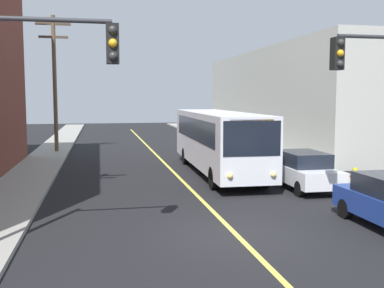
% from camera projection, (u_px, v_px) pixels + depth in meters
% --- Properties ---
extents(ground_plane, '(120.00, 120.00, 0.00)m').
position_uv_depth(ground_plane, '(235.00, 233.00, 13.41)').
color(ground_plane, black).
extents(sidewalk_left, '(2.50, 90.00, 0.15)m').
position_uv_depth(sidewalk_left, '(27.00, 180.00, 21.73)').
color(sidewalk_left, gray).
rests_on(sidewalk_left, ground).
extents(sidewalk_right, '(2.50, 90.00, 0.15)m').
position_uv_depth(sidewalk_right, '(311.00, 170.00, 24.58)').
color(sidewalk_right, gray).
rests_on(sidewalk_right, ground).
extents(lane_stripe_center, '(0.16, 60.00, 0.01)m').
position_uv_depth(lane_stripe_center, '(164.00, 162.00, 28.04)').
color(lane_stripe_center, '#D8CC4C').
rests_on(lane_stripe_center, ground).
extents(building_right_warehouse, '(12.00, 27.27, 7.75)m').
position_uv_depth(building_right_warehouse, '(320.00, 99.00, 38.76)').
color(building_right_warehouse, '#B2B2A8').
rests_on(building_right_warehouse, ground).
extents(city_bus, '(2.85, 12.21, 3.20)m').
position_uv_depth(city_bus, '(217.00, 139.00, 23.91)').
color(city_bus, silver).
rests_on(city_bus, ground).
extents(parked_car_white, '(1.87, 4.42, 1.62)m').
position_uv_depth(parked_car_white, '(303.00, 170.00, 19.88)').
color(parked_car_white, silver).
rests_on(parked_car_white, ground).
extents(parked_car_silver, '(1.92, 4.45, 1.62)m').
position_uv_depth(parked_car_silver, '(256.00, 154.00, 25.56)').
color(parked_car_silver, '#B7B7BC').
rests_on(parked_car_silver, ground).
extents(utility_pole_mid, '(2.40, 0.28, 9.53)m').
position_uv_depth(utility_pole_mid, '(55.00, 77.00, 32.34)').
color(utility_pole_mid, brown).
rests_on(utility_pole_mid, sidewalk_left).
extents(traffic_signal_left_corner, '(3.75, 0.48, 6.00)m').
position_uv_depth(traffic_signal_left_corner, '(33.00, 83.00, 11.30)').
color(traffic_signal_left_corner, '#2D2D33').
rests_on(traffic_signal_left_corner, sidewalk_left).
extents(fire_hydrant, '(0.44, 0.26, 0.84)m').
position_uv_depth(fire_hydrant, '(355.00, 177.00, 19.60)').
color(fire_hydrant, red).
rests_on(fire_hydrant, sidewalk_right).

